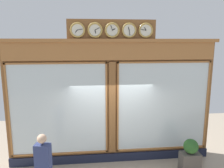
% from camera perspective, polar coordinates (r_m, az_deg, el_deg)
% --- Properties ---
extents(shop_facade, '(6.45, 0.42, 4.41)m').
position_cam_1_polar(shop_facade, '(6.94, -0.11, -4.34)').
color(shop_facade, brown).
rests_on(shop_facade, ground_plane).
extents(pedestrian, '(0.40, 0.29, 1.69)m').
position_cam_1_polar(pedestrian, '(5.83, -17.14, -19.06)').
color(pedestrian, '#191E38').
rests_on(pedestrian, ground_plane).
extents(planter_box, '(0.56, 0.36, 0.61)m').
position_cam_1_polar(planter_box, '(7.27, 19.26, -18.46)').
color(planter_box, '#4C4742').
rests_on(planter_box, ground_plane).
extents(planter_shrub, '(0.42, 0.42, 0.42)m').
position_cam_1_polar(planter_shrub, '(7.03, 19.53, -14.79)').
color(planter_shrub, '#285623').
rests_on(planter_shrub, planter_box).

